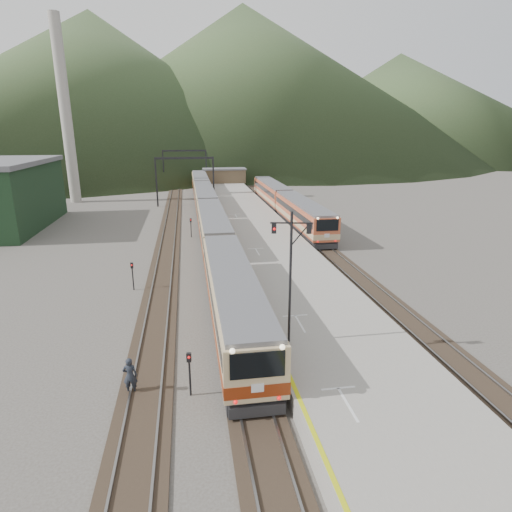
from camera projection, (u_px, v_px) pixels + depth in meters
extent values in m
plane|color=#47423D|center=(253.00, 405.00, 19.90)|extent=(400.00, 400.00, 0.00)
cube|color=black|center=(208.00, 224.00, 57.74)|extent=(2.60, 200.00, 0.12)
cube|color=slate|center=(203.00, 223.00, 57.60)|extent=(0.10, 200.00, 0.14)
cube|color=slate|center=(213.00, 223.00, 57.82)|extent=(0.10, 200.00, 0.14)
cube|color=black|center=(171.00, 225.00, 56.98)|extent=(2.60, 200.00, 0.12)
cube|color=slate|center=(165.00, 224.00, 56.84)|extent=(0.10, 200.00, 0.14)
cube|color=slate|center=(176.00, 224.00, 57.06)|extent=(0.10, 200.00, 0.14)
cube|color=black|center=(291.00, 221.00, 59.49)|extent=(2.60, 200.00, 0.12)
cube|color=slate|center=(286.00, 220.00, 59.35)|extent=(0.10, 200.00, 0.14)
cube|color=slate|center=(296.00, 220.00, 59.57)|extent=(0.10, 200.00, 0.14)
cube|color=gray|center=(251.00, 222.00, 56.57)|extent=(8.00, 100.00, 1.00)
cube|color=black|center=(156.00, 182.00, 69.67)|extent=(0.25, 0.25, 8.00)
cube|color=black|center=(214.00, 181.00, 71.09)|extent=(0.25, 0.25, 8.00)
cube|color=black|center=(184.00, 158.00, 69.30)|extent=(9.30, 0.22, 0.35)
cube|color=black|center=(164.00, 169.00, 93.33)|extent=(0.25, 0.25, 8.00)
cube|color=black|center=(206.00, 168.00, 94.74)|extent=(0.25, 0.25, 8.00)
cube|color=black|center=(184.00, 151.00, 92.95)|extent=(9.30, 0.22, 0.35)
cylinder|color=#9E998E|center=(65.00, 112.00, 70.96)|extent=(1.80, 1.80, 30.00)
cube|color=brown|center=(224.00, 176.00, 93.89)|extent=(9.00, 4.00, 2.80)
cube|color=slate|center=(224.00, 169.00, 93.44)|extent=(9.40, 4.40, 0.30)
cone|color=#324624|center=(95.00, 87.00, 185.08)|extent=(180.00, 180.00, 60.00)
cone|color=#324624|center=(243.00, 81.00, 231.43)|extent=(220.00, 220.00, 75.00)
cone|color=#324624|center=(397.00, 104.00, 228.22)|extent=(160.00, 160.00, 50.00)
cube|color=tan|center=(233.00, 297.00, 27.31)|extent=(2.88, 19.36, 3.51)
cube|color=tan|center=(213.00, 229.00, 46.10)|extent=(2.88, 19.36, 3.51)
cube|color=tan|center=(205.00, 200.00, 64.90)|extent=(2.88, 19.36, 3.51)
cube|color=tan|center=(200.00, 184.00, 83.69)|extent=(2.88, 19.36, 3.51)
cube|color=#B85231|center=(303.00, 215.00, 53.32)|extent=(2.88, 19.33, 3.51)
cube|color=#B85231|center=(272.00, 193.00, 72.09)|extent=(2.88, 19.33, 3.51)
cylinder|color=black|center=(290.00, 279.00, 22.71)|extent=(0.14, 0.14, 7.31)
cube|color=black|center=(292.00, 223.00, 21.83)|extent=(2.17, 0.50, 0.07)
cube|color=black|center=(274.00, 229.00, 21.95)|extent=(0.28, 0.23, 0.50)
cube|color=black|center=(309.00, 229.00, 21.89)|extent=(0.28, 0.23, 0.50)
cylinder|color=black|center=(190.00, 377.00, 20.32)|extent=(0.10, 0.10, 2.00)
cube|color=black|center=(189.00, 357.00, 20.02)|extent=(0.24, 0.19, 0.45)
cylinder|color=black|center=(191.00, 229.00, 50.43)|extent=(0.10, 0.10, 2.00)
cube|color=black|center=(191.00, 220.00, 50.13)|extent=(0.24, 0.19, 0.45)
cylinder|color=black|center=(133.00, 278.00, 33.83)|extent=(0.10, 0.10, 2.00)
cube|color=black|center=(132.00, 265.00, 33.53)|extent=(0.24, 0.19, 0.45)
imported|color=#1F242D|center=(130.00, 376.00, 20.54)|extent=(0.71, 0.49, 1.88)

